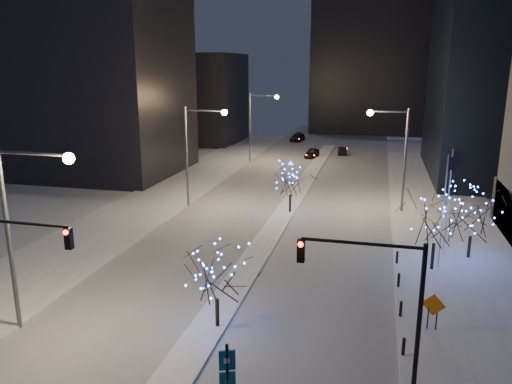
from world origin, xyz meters
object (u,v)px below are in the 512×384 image
(holiday_tree_median_near, at_px, (216,275))
(holiday_tree_plaza_near, at_px, (436,220))
(wayfinding_sign, at_px, (227,377))
(traffic_signal_west, at_px, (8,262))
(car_far, at_px, (298,137))
(car_mid, at_px, (342,151))
(street_lamp_east, at_px, (396,146))
(street_lamp_w_mid, at_px, (196,143))
(traffic_signal_east, at_px, (382,292))
(holiday_tree_median_far, at_px, (290,181))
(car_near, at_px, (312,153))
(street_lamp_w_near, at_px, (23,215))
(construction_sign, at_px, (433,308))
(street_lamp_w_far, at_px, (257,118))
(holiday_tree_plaza_far, at_px, (473,214))

(holiday_tree_median_near, height_order, holiday_tree_plaza_near, holiday_tree_plaza_near)
(holiday_tree_plaza_near, distance_m, wayfinding_sign, 20.45)
(traffic_signal_west, bearing_deg, car_far, 88.49)
(car_mid, bearing_deg, street_lamp_east, 96.56)
(street_lamp_w_mid, bearing_deg, traffic_signal_east, -55.49)
(holiday_tree_median_far, distance_m, holiday_tree_plaza_near, 16.59)
(car_near, relative_size, holiday_tree_median_far, 0.89)
(holiday_tree_median_far, relative_size, wayfinding_sign, 1.29)
(traffic_signal_west, relative_size, car_mid, 1.84)
(street_lamp_w_near, xyz_separation_m, holiday_tree_plaza_near, (21.47, 13.55, -2.82))
(street_lamp_w_near, relative_size, wayfinding_sign, 2.76)
(street_lamp_w_mid, height_order, holiday_tree_plaza_near, street_lamp_w_mid)
(street_lamp_w_near, xyz_separation_m, street_lamp_east, (19.02, 28.00, -0.05))
(street_lamp_w_mid, xyz_separation_m, traffic_signal_west, (0.50, -27.00, -1.74))
(street_lamp_east, relative_size, construction_sign, 4.88)
(street_lamp_east, height_order, traffic_signal_east, street_lamp_east)
(wayfinding_sign, bearing_deg, car_near, 71.97)
(street_lamp_east, bearing_deg, wayfinding_sign, -101.77)
(street_lamp_w_far, bearing_deg, wayfinding_sign, -77.39)
(holiday_tree_median_far, bearing_deg, street_lamp_w_mid, 179.76)
(street_lamp_w_far, relative_size, holiday_tree_plaza_far, 1.63)
(street_lamp_east, xyz_separation_m, holiday_tree_plaza_far, (5.28, -11.52, -2.94))
(car_near, relative_size, wayfinding_sign, 1.15)
(car_far, xyz_separation_m, holiday_tree_median_near, (6.98, -69.81, 2.42))
(car_mid, height_order, car_far, car_far)
(street_lamp_w_mid, bearing_deg, car_far, 87.03)
(car_far, bearing_deg, holiday_tree_median_near, -77.73)
(traffic_signal_west, bearing_deg, wayfinding_sign, -12.63)
(holiday_tree_median_far, distance_m, holiday_tree_plaza_far, 17.11)
(street_lamp_w_mid, relative_size, holiday_tree_plaza_far, 1.63)
(car_mid, relative_size, construction_sign, 1.86)
(car_mid, distance_m, holiday_tree_median_near, 57.10)
(street_lamp_w_far, xyz_separation_m, car_near, (7.44, 5.73, -5.79))
(street_lamp_east, height_order, holiday_tree_plaza_far, street_lamp_east)
(traffic_signal_west, distance_m, traffic_signal_east, 17.41)
(car_mid, bearing_deg, street_lamp_w_mid, 64.78)
(street_lamp_w_near, distance_m, traffic_signal_west, 2.70)
(holiday_tree_plaza_far, bearing_deg, holiday_tree_median_near, -136.78)
(car_near, distance_m, holiday_tree_median_far, 30.93)
(traffic_signal_east, height_order, car_far, traffic_signal_east)
(car_far, distance_m, holiday_tree_median_far, 47.94)
(street_lamp_east, distance_m, car_near, 30.59)
(car_far, bearing_deg, traffic_signal_east, -71.57)
(car_near, height_order, car_far, car_far)
(street_lamp_east, bearing_deg, car_far, 110.49)
(street_lamp_w_far, height_order, holiday_tree_median_near, street_lamp_w_far)
(traffic_signal_west, relative_size, holiday_tree_median_far, 1.49)
(holiday_tree_plaza_far, relative_size, wayfinding_sign, 1.70)
(street_lamp_w_far, bearing_deg, holiday_tree_plaza_far, -54.06)
(car_far, relative_size, construction_sign, 2.42)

